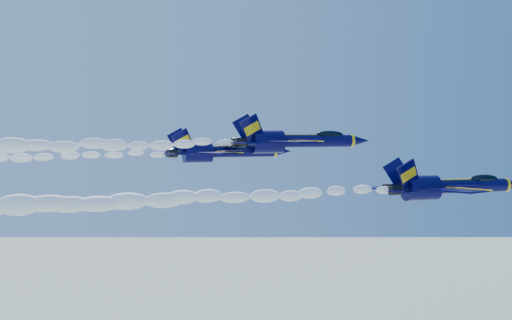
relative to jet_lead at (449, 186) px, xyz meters
name	(u,v)px	position (x,y,z in m)	size (l,w,h in m)	color
jet_lead	(449,186)	(0.00, 0.00, 0.00)	(17.68, 14.51, 6.57)	#060438
smoke_trail_jet_lead	(168,200)	(-31.37, 0.00, -0.44)	(47.63, 2.11, 1.90)	white
jet_second	(295,141)	(-12.89, 13.31, 4.84)	(17.95, 14.73, 6.67)	#060438
smoke_trail_jet_second	(22,147)	(-44.38, 13.31, 4.40)	(47.63, 2.14, 1.93)	white
jet_third	(223,151)	(-20.76, 17.54, 3.48)	(16.10, 13.20, 5.98)	#060438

